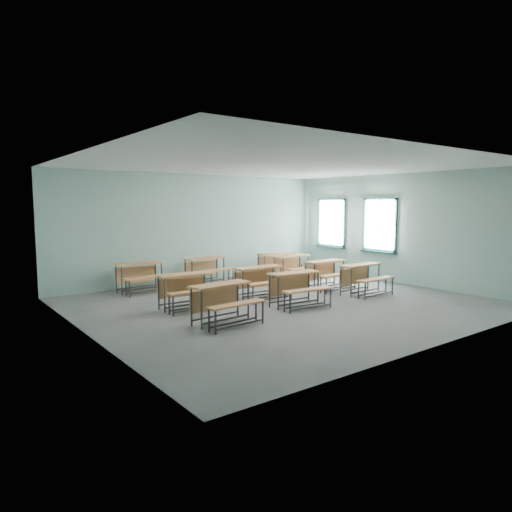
# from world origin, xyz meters

# --- Properties ---
(room) EXTENTS (9.04, 8.04, 3.24)m
(room) POSITION_xyz_m (0.08, 0.03, 1.60)
(room) COLOR slate
(room) RESTS_ON ground
(desk_unit_r0c0) EXTENTS (1.31, 0.93, 0.78)m
(desk_unit_r0c0) POSITION_xyz_m (-2.13, -0.73, 0.52)
(desk_unit_r0c0) COLOR #BA7643
(desk_unit_r0c0) RESTS_ON ground
(desk_unit_r0c1) EXTENTS (1.29, 0.91, 0.78)m
(desk_unit_r0c1) POSITION_xyz_m (0.00, -0.46, 0.52)
(desk_unit_r0c1) COLOR #BA7643
(desk_unit_r0c1) RESTS_ON ground
(desk_unit_r0c2) EXTENTS (1.28, 0.89, 0.78)m
(desk_unit_r0c2) POSITION_xyz_m (2.32, -0.42, 0.52)
(desk_unit_r0c2) COLOR #BA7643
(desk_unit_r0c2) RESTS_ON ground
(desk_unit_r1c0) EXTENTS (1.27, 0.88, 0.78)m
(desk_unit_r1c0) POSITION_xyz_m (-2.08, 0.83, 0.52)
(desk_unit_r1c0) COLOR #BA7643
(desk_unit_r1c0) RESTS_ON ground
(desk_unit_r1c1) EXTENTS (1.27, 0.88, 0.78)m
(desk_unit_r1c1) POSITION_xyz_m (-0.09, 0.76, 0.52)
(desk_unit_r1c1) COLOR #BA7643
(desk_unit_r1c1) RESTS_ON ground
(desk_unit_r1c2) EXTENTS (1.26, 0.86, 0.78)m
(desk_unit_r1c2) POSITION_xyz_m (2.13, 0.66, 0.52)
(desk_unit_r1c2) COLOR #BA7643
(desk_unit_r1c2) RESTS_ON ground
(desk_unit_r2c2) EXTENTS (1.34, 0.98, 0.78)m
(desk_unit_r2c2) POSITION_xyz_m (2.24, 2.15, 0.52)
(desk_unit_r2c2) COLOR #BA7643
(desk_unit_r2c2) RESTS_ON ground
(desk_unit_r3c0) EXTENTS (1.30, 0.92, 0.78)m
(desk_unit_r3c0) POSITION_xyz_m (-2.13, 3.29, 0.52)
(desk_unit_r3c0) COLOR #BA7643
(desk_unit_r3c0) RESTS_ON ground
(desk_unit_r3c1) EXTENTS (1.32, 0.95, 0.78)m
(desk_unit_r3c1) POSITION_xyz_m (-0.12, 3.29, 0.52)
(desk_unit_r3c1) COLOR #BA7643
(desk_unit_r3c1) RESTS_ON ground
(desk_unit_r3c2) EXTENTS (1.27, 0.87, 0.78)m
(desk_unit_r3c2) POSITION_xyz_m (2.38, 3.09, 0.52)
(desk_unit_r3c2) COLOR #BA7643
(desk_unit_r3c2) RESTS_ON ground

